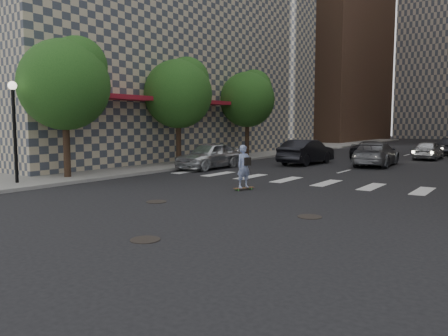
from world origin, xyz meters
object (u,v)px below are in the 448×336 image
(lamppost, at_px, (14,117))
(tree_b, at_px, (180,91))
(tree_c, at_px, (249,97))
(tree_a, at_px, (67,81))
(traffic_car_c, at_px, (371,150))
(traffic_car_a, at_px, (306,152))
(silver_sedan, at_px, (209,155))
(traffic_car_d, at_px, (429,150))
(traffic_car_b, at_px, (376,154))
(skateboarder, at_px, (244,167))

(lamppost, distance_m, tree_b, 10.77)
(tree_c, bearing_deg, tree_a, -90.00)
(tree_a, relative_size, traffic_car_c, 1.40)
(traffic_car_c, bearing_deg, traffic_car_a, 70.40)
(tree_a, distance_m, silver_sedan, 8.96)
(tree_b, relative_size, traffic_car_a, 1.36)
(tree_c, height_order, traffic_car_d, tree_c)
(silver_sedan, xyz_separation_m, traffic_car_c, (5.54, 13.02, -0.13))
(lamppost, distance_m, traffic_car_b, 20.52)
(tree_b, bearing_deg, traffic_car_a, 43.50)
(silver_sedan, relative_size, traffic_car_d, 1.14)
(skateboarder, distance_m, silver_sedan, 8.26)
(tree_a, bearing_deg, tree_b, 90.00)
(traffic_car_c, bearing_deg, traffic_car_d, -163.23)
(tree_a, height_order, tree_c, same)
(traffic_car_c, bearing_deg, skateboarder, 88.13)
(traffic_car_c, bearing_deg, silver_sedan, 63.60)
(traffic_car_b, bearing_deg, traffic_car_a, 17.07)
(tree_c, relative_size, traffic_car_d, 1.63)
(tree_c, distance_m, traffic_car_b, 10.72)
(tree_c, bearing_deg, traffic_car_a, -21.88)
(skateboarder, distance_m, traffic_car_d, 20.32)
(lamppost, height_order, traffic_car_b, lamppost)
(tree_a, relative_size, tree_c, 1.00)
(tree_b, relative_size, traffic_car_d, 1.63)
(skateboarder, bearing_deg, tree_b, 167.50)
(silver_sedan, distance_m, traffic_car_b, 10.56)
(traffic_car_b, distance_m, traffic_car_c, 5.92)
(silver_sedan, distance_m, traffic_car_d, 17.14)
(skateboarder, bearing_deg, silver_sedan, 159.35)
(traffic_car_c, bearing_deg, traffic_car_b, 106.00)
(tree_a, height_order, traffic_car_c, tree_a)
(tree_b, height_order, traffic_car_d, tree_b)
(skateboarder, relative_size, traffic_car_d, 0.45)
(tree_b, bearing_deg, lamppost, -90.25)
(tree_b, distance_m, tree_c, 8.00)
(tree_b, distance_m, traffic_car_a, 9.03)
(lamppost, distance_m, tree_a, 3.14)
(traffic_car_b, xyz_separation_m, traffic_car_d, (1.80, 6.96, -0.06))
(skateboarder, bearing_deg, traffic_car_b, 106.12)
(traffic_car_a, bearing_deg, traffic_car_c, -102.80)
(lamppost, xyz_separation_m, traffic_car_c, (8.04, 23.36, -2.28))
(silver_sedan, xyz_separation_m, traffic_car_b, (7.50, 7.44, -0.04))
(traffic_car_d, bearing_deg, traffic_car_b, 76.21)
(traffic_car_a, height_order, traffic_car_d, traffic_car_a)
(skateboarder, distance_m, traffic_car_c, 18.68)
(skateboarder, bearing_deg, traffic_car_a, 125.00)
(tree_a, distance_m, tree_b, 8.00)
(tree_b, relative_size, tree_c, 1.00)
(lamppost, xyz_separation_m, tree_b, (0.05, 10.64, 1.71))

